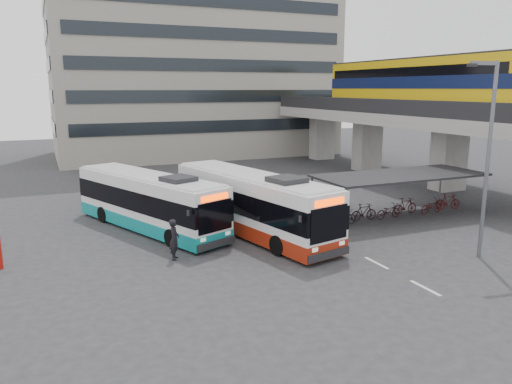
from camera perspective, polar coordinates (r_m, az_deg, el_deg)
name	(u,v)px	position (r m, az deg, el deg)	size (l,w,h in m)	color
ground	(293,250)	(23.44, 4.23, -6.64)	(120.00, 120.00, 0.00)	#28282B
viaduct	(415,103)	(41.90, 17.68, 9.66)	(8.00, 32.00, 9.68)	gray
bike_shelter	(399,193)	(30.08, 16.01, -0.09)	(10.00, 4.00, 2.54)	#595B60
office_block	(192,41)	(58.25, -7.29, 16.74)	(30.00, 15.00, 25.00)	gray
road_markings	(377,263)	(22.33, 13.61, -7.89)	(0.15, 7.60, 0.01)	beige
bus_main	(251,204)	(25.67, -0.52, -1.35)	(4.90, 11.63, 3.36)	white
bus_teal	(149,202)	(27.05, -12.14, -1.12)	(6.22, 10.83, 3.18)	white
pedestrian	(174,239)	(22.19, -9.31, -5.37)	(0.66, 0.43, 1.82)	black
lamp_post	(487,149)	(23.52, 24.88, 4.48)	(1.49, 0.37, 8.51)	#595B60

